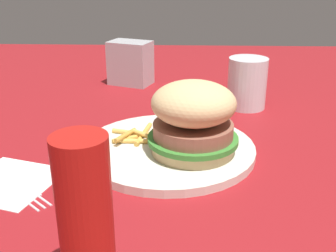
% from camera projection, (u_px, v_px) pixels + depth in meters
% --- Properties ---
extents(ground_plane, '(1.60, 1.60, 0.00)m').
position_uv_depth(ground_plane, '(158.00, 149.00, 0.61)').
color(ground_plane, maroon).
extents(plate, '(0.25, 0.25, 0.01)m').
position_uv_depth(plate, '(168.00, 149.00, 0.60)').
color(plate, silver).
rests_on(plate, ground_plane).
extents(sandwich, '(0.13, 0.13, 0.10)m').
position_uv_depth(sandwich, '(193.00, 118.00, 0.56)').
color(sandwich, tan).
rests_on(sandwich, plate).
extents(fries_pile, '(0.08, 0.08, 0.01)m').
position_uv_depth(fries_pile, '(138.00, 136.00, 0.62)').
color(fries_pile, '#E5B251').
rests_on(fries_pile, plate).
extents(napkin, '(0.14, 0.14, 0.00)m').
position_uv_depth(napkin, '(10.00, 181.00, 0.52)').
color(napkin, white).
rests_on(napkin, ground_plane).
extents(fork, '(0.14, 0.13, 0.00)m').
position_uv_depth(fork, '(10.00, 180.00, 0.52)').
color(fork, silver).
rests_on(fork, napkin).
extents(drink_glass, '(0.07, 0.07, 0.09)m').
position_uv_depth(drink_glass, '(247.00, 86.00, 0.77)').
color(drink_glass, silver).
rests_on(drink_glass, ground_plane).
extents(napkin_dispenser, '(0.11, 0.09, 0.10)m').
position_uv_depth(napkin_dispenser, '(130.00, 63.00, 0.92)').
color(napkin_dispenser, '#B7BABF').
rests_on(napkin_dispenser, ground_plane).
extents(ketchup_bottle, '(0.04, 0.04, 0.14)m').
position_uv_depth(ketchup_bottle, '(86.00, 221.00, 0.32)').
color(ketchup_bottle, '#B21914').
rests_on(ketchup_bottle, ground_plane).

